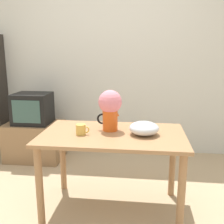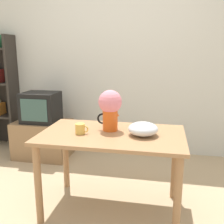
{
  "view_description": "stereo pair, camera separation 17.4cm",
  "coord_description": "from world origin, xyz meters",
  "views": [
    {
      "loc": [
        0.42,
        -1.95,
        1.42
      ],
      "look_at": [
        0.16,
        0.27,
        0.9
      ],
      "focal_mm": 42.0,
      "sensor_mm": 36.0,
      "label": 1
    },
    {
      "loc": [
        0.6,
        -1.92,
        1.42
      ],
      "look_at": [
        0.16,
        0.27,
        0.9
      ],
      "focal_mm": 42.0,
      "sensor_mm": 36.0,
      "label": 2
    }
  ],
  "objects": [
    {
      "name": "coffee_mug",
      "position": [
        -0.09,
        0.12,
        0.77
      ],
      "size": [
        0.12,
        0.08,
        0.09
      ],
      "color": "gold",
      "rests_on": "table"
    },
    {
      "name": "ground_plane",
      "position": [
        0.0,
        0.0,
        0.0
      ],
      "size": [
        12.0,
        12.0,
        0.0
      ],
      "primitive_type": "plane",
      "color": "tan"
    },
    {
      "name": "tv_set",
      "position": [
        -0.99,
        1.22,
        0.69
      ],
      "size": [
        0.45,
        0.39,
        0.39
      ],
      "color": "black",
      "rests_on": "tv_stand"
    },
    {
      "name": "tv_stand",
      "position": [
        -0.99,
        1.22,
        0.25
      ],
      "size": [
        0.72,
        0.48,
        0.5
      ],
      "color": "#8E6B47",
      "rests_on": "ground_plane"
    },
    {
      "name": "flower_vase",
      "position": [
        0.14,
        0.27,
        0.94
      ],
      "size": [
        0.22,
        0.21,
        0.36
      ],
      "color": "#E05619",
      "rests_on": "table"
    },
    {
      "name": "table",
      "position": [
        0.18,
        0.19,
        0.62
      ],
      "size": [
        1.23,
        0.74,
        0.73
      ],
      "color": "#A3754C",
      "rests_on": "ground_plane"
    },
    {
      "name": "white_bowl",
      "position": [
        0.44,
        0.18,
        0.79
      ],
      "size": [
        0.25,
        0.25,
        0.11
      ],
      "color": "silver",
      "rests_on": "table"
    },
    {
      "name": "wall_back",
      "position": [
        0.0,
        1.7,
        1.3
      ],
      "size": [
        8.0,
        0.05,
        2.6
      ],
      "color": "silver",
      "rests_on": "ground_plane"
    }
  ]
}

